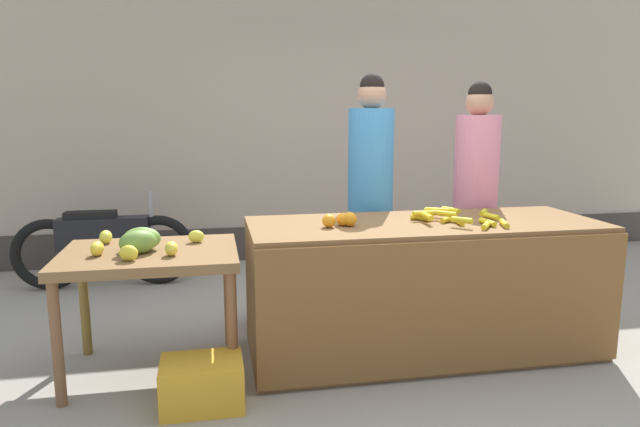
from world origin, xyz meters
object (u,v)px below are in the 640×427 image
at_px(vendor_woman_blue_shirt, 370,198).
at_px(produce_crate, 202,383).
at_px(parked_motorcycle, 104,244).
at_px(produce_sack, 268,295).
at_px(vendor_woman_pink_shirt, 475,199).

height_order(vendor_woman_blue_shirt, produce_crate, vendor_woman_blue_shirt).
distance_m(vendor_woman_blue_shirt, parked_motorcycle, 2.53).
height_order(vendor_woman_blue_shirt, produce_sack, vendor_woman_blue_shirt).
bearing_deg(produce_sack, parked_motorcycle, 138.31).
relative_size(vendor_woman_blue_shirt, produce_sack, 4.13).
xyz_separation_m(vendor_woman_blue_shirt, produce_crate, (-1.26, -1.16, -0.81)).
relative_size(vendor_woman_blue_shirt, parked_motorcycle, 1.16).
xyz_separation_m(vendor_woman_pink_shirt, produce_crate, (-2.11, -1.14, -0.78)).
height_order(vendor_woman_pink_shirt, produce_sack, vendor_woman_pink_shirt).
bearing_deg(vendor_woman_pink_shirt, produce_crate, -151.66).
relative_size(vendor_woman_pink_shirt, produce_sack, 4.02).
distance_m(vendor_woman_blue_shirt, vendor_woman_pink_shirt, 0.84).
bearing_deg(vendor_woman_pink_shirt, vendor_woman_blue_shirt, 178.14).
xyz_separation_m(parked_motorcycle, produce_crate, (0.89, -2.37, -0.27)).
xyz_separation_m(vendor_woman_pink_shirt, produce_sack, (-1.63, 0.02, -0.69)).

